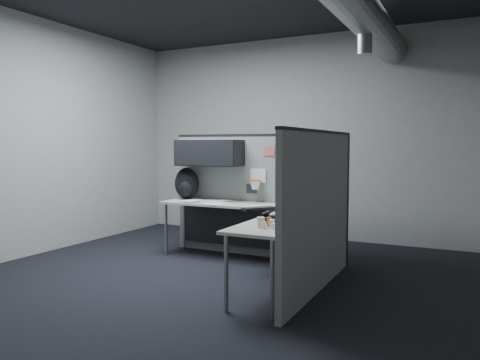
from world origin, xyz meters
The scene contains 12 objects.
room centered at (0.56, 0.00, 2.10)m, with size 5.62×5.62×3.22m.
partition_back centered at (-0.25, 1.23, 1.00)m, with size 2.44×0.42×1.63m.
partition_right centered at (1.10, 0.22, 0.82)m, with size 0.07×2.23×1.63m.
desk centered at (0.15, 0.70, 0.61)m, with size 2.31×2.11×0.73m.
monitor centered at (0.69, 0.90, 1.00)m, with size 0.65×0.65×0.53m.
keyboard centered at (0.29, 0.53, 0.75)m, with size 0.37×0.42×0.04m.
mouse centered at (0.77, 0.25, 0.75)m, with size 0.30×0.28×0.05m.
phone centered at (0.72, -0.17, 0.76)m, with size 0.18×0.20×0.09m.
bottles centered at (0.85, -0.48, 0.77)m, with size 0.15×0.17×0.09m.
cup centered at (0.77, -0.51, 0.78)m, with size 0.07×0.07×0.10m, color beige.
papers centered at (-0.69, 0.97, 0.74)m, with size 0.73×0.54×0.01m.
backpack centered at (-1.06, 1.08, 0.94)m, with size 0.38×0.34×0.44m.
Camera 1 is at (2.48, -4.36, 1.48)m, focal length 35.00 mm.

